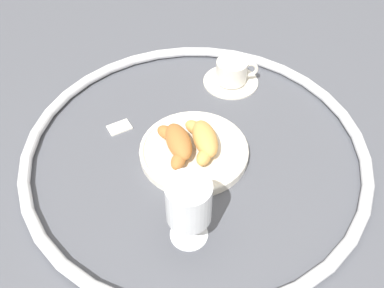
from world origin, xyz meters
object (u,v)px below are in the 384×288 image
Objects in this scene: croissant_large at (204,139)px; croissant_small at (177,142)px; pastry_plate at (192,150)px; juice_glass_left at (189,205)px; coffee_cup_near at (232,74)px; sugar_packet at (119,127)px.

croissant_large and croissant_small have the same top height.
juice_glass_left is at bearing -164.22° from pastry_plate.
croissant_large is 0.87× the size of juice_glass_left.
croissant_small is 0.20m from juice_glass_left.
croissant_large is at bearing -61.59° from croissant_small.
coffee_cup_near is 2.72× the size of sugar_packet.
juice_glass_left is (-0.20, -0.03, 0.05)m from croissant_large.
coffee_cup_near is (0.25, -0.00, -0.01)m from croissant_large.
croissant_small is (-0.01, 0.03, 0.03)m from pastry_plate.
croissant_large is at bearing 8.94° from juice_glass_left.
coffee_cup_near is at bearing -0.03° from croissant_large.
sugar_packet is (0.03, 0.18, -0.01)m from pastry_plate.
juice_glass_left is at bearing -171.06° from croissant_large.
croissant_large is 0.05m from croissant_small.
sugar_packet is at bearing 47.35° from juice_glass_left.
croissant_large is 0.89× the size of coffee_cup_near.
croissant_large reaches higher than coffee_cup_near.
croissant_small is 0.85× the size of juice_glass_left.
sugar_packet is at bearing 81.78° from pastry_plate.
sugar_packet is (0.04, 0.15, -0.04)m from croissant_small.
croissant_small reaches higher than sugar_packet.
juice_glass_left reaches higher than croissant_large.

